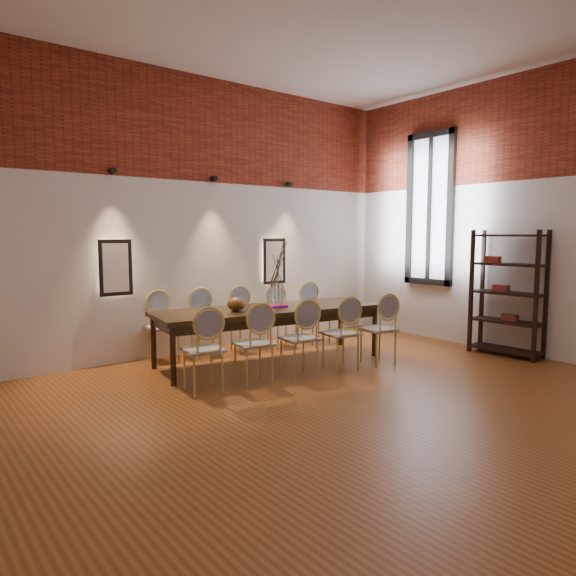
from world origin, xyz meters
TOP-DOWN VIEW (x-y plane):
  - floor at (0.00, 0.00)m, footprint 7.00×7.00m
  - wall_back at (0.00, 3.55)m, footprint 7.00×0.10m
  - wall_right at (3.55, 0.00)m, footprint 0.10×7.00m
  - brick_band_back at (0.00, 3.48)m, footprint 7.00×0.02m
  - brick_band_right at (3.48, 0.00)m, footprint 0.02×7.00m
  - niche_left at (-1.30, 3.45)m, footprint 0.36×0.06m
  - niche_right at (1.30, 3.45)m, footprint 0.36×0.06m
  - spot_fixture_left at (-1.30, 3.42)m, footprint 0.08×0.10m
  - spot_fixture_mid at (0.20, 3.42)m, footprint 0.08×0.10m
  - spot_fixture_right at (1.60, 3.42)m, footprint 0.08×0.10m
  - window_glass at (3.46, 2.00)m, footprint 0.02×0.78m
  - window_frame at (3.44, 2.00)m, footprint 0.08×0.90m
  - window_mullion at (3.44, 2.00)m, footprint 0.06×0.06m
  - dining_table at (0.37, 2.29)m, footprint 3.22×1.46m
  - chair_near_a at (-0.97, 1.71)m, footprint 0.50×0.50m
  - chair_near_b at (-0.36, 1.61)m, footprint 0.50×0.50m
  - chair_near_c at (0.25, 1.52)m, footprint 0.50×0.50m
  - chair_near_d at (0.87, 1.42)m, footprint 0.50×0.50m
  - chair_near_e at (1.48, 1.33)m, footprint 0.50×0.50m
  - chair_far_a at (-0.74, 3.25)m, footprint 0.50×0.50m
  - chair_far_b at (-0.12, 3.15)m, footprint 0.50×0.50m
  - chair_far_c at (0.49, 3.06)m, footprint 0.50×0.50m
  - chair_far_d at (1.10, 2.96)m, footprint 0.50×0.50m
  - chair_far_e at (1.72, 2.87)m, footprint 0.50×0.50m
  - vase at (0.50, 2.27)m, footprint 0.14×0.14m
  - dried_branches at (0.50, 2.27)m, footprint 0.50×0.50m
  - bowl at (-0.14, 2.32)m, footprint 0.24×0.24m
  - book at (0.46, 2.26)m, footprint 0.28×0.22m
  - shelving_rack at (3.28, 0.51)m, footprint 0.43×1.02m

SIDE VIEW (x-z plane):
  - floor at x=0.00m, z-range -0.02..0.00m
  - dining_table at x=0.37m, z-range 0.00..0.75m
  - chair_near_a at x=-0.97m, z-range 0.00..0.94m
  - chair_near_b at x=-0.36m, z-range 0.00..0.94m
  - chair_near_c at x=0.25m, z-range 0.00..0.94m
  - chair_near_d at x=0.87m, z-range 0.00..0.94m
  - chair_near_e at x=1.48m, z-range 0.00..0.94m
  - chair_far_a at x=-0.74m, z-range 0.00..0.94m
  - chair_far_b at x=-0.12m, z-range 0.00..0.94m
  - chair_far_c at x=0.49m, z-range 0.00..0.94m
  - chair_far_d at x=1.10m, z-range 0.00..0.94m
  - chair_far_e at x=1.72m, z-range 0.00..0.94m
  - book at x=0.46m, z-range 0.75..0.78m
  - bowl at x=-0.14m, z-range 0.75..0.93m
  - vase at x=0.50m, z-range 0.75..1.05m
  - shelving_rack at x=3.28m, z-range 0.00..1.80m
  - niche_left at x=-1.30m, z-range 0.97..1.63m
  - niche_right at x=1.30m, z-range 0.97..1.63m
  - dried_branches at x=0.50m, z-range 1.00..1.70m
  - wall_back at x=0.00m, z-range 0.00..4.00m
  - wall_right at x=3.55m, z-range 0.00..4.00m
  - window_glass at x=3.46m, z-range 0.96..3.34m
  - window_frame at x=3.44m, z-range 0.90..3.40m
  - window_mullion at x=3.44m, z-range 0.95..3.35m
  - spot_fixture_left at x=-1.30m, z-range 2.51..2.59m
  - spot_fixture_mid at x=0.20m, z-range 2.51..2.59m
  - spot_fixture_right at x=1.60m, z-range 2.51..2.59m
  - brick_band_back at x=0.00m, z-range 2.50..4.00m
  - brick_band_right at x=3.48m, z-range 2.50..4.00m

